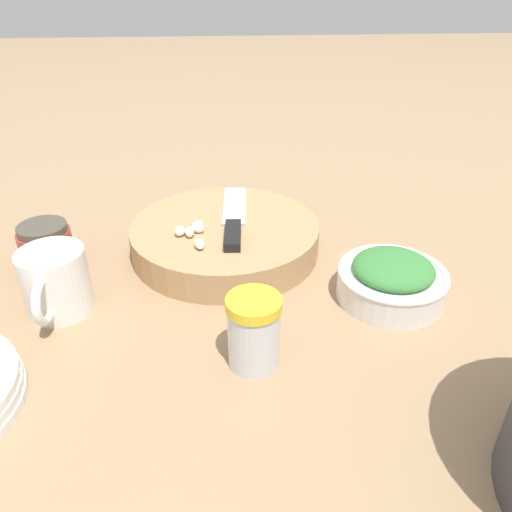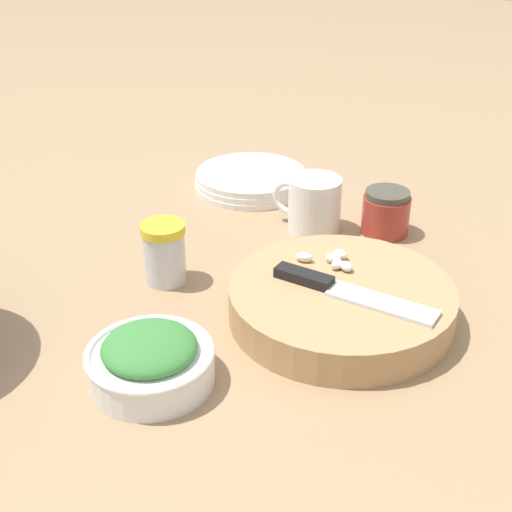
{
  "view_description": "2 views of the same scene",
  "coord_description": "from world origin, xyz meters",
  "px_view_note": "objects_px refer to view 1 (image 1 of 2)",
  "views": [
    {
      "loc": [
        0.03,
        0.54,
        0.38
      ],
      "look_at": [
        -0.01,
        -0.02,
        0.04
      ],
      "focal_mm": 35.0,
      "sensor_mm": 36.0,
      "label": 1
    },
    {
      "loc": [
        -0.67,
        -0.36,
        0.49
      ],
      "look_at": [
        -0.01,
        -0.01,
        0.08
      ],
      "focal_mm": 50.0,
      "sensor_mm": 36.0,
      "label": 2
    }
  ],
  "objects_px": {
    "cutting_board": "(225,238)",
    "garlic_cloves": "(193,232)",
    "spice_jar": "(256,331)",
    "herb_bowl": "(392,279)",
    "coffee_mug": "(55,282)",
    "honey_jar": "(47,248)",
    "chef_knife": "(234,219)"
  },
  "relations": [
    {
      "from": "chef_knife",
      "to": "honey_jar",
      "type": "distance_m",
      "value": 0.26
    },
    {
      "from": "garlic_cloves",
      "to": "herb_bowl",
      "type": "xyz_separation_m",
      "value": [
        -0.25,
        0.1,
        -0.02
      ]
    },
    {
      "from": "cutting_board",
      "to": "garlic_cloves",
      "type": "relative_size",
      "value": 3.43
    },
    {
      "from": "garlic_cloves",
      "to": "coffee_mug",
      "type": "bearing_deg",
      "value": 30.95
    },
    {
      "from": "garlic_cloves",
      "to": "herb_bowl",
      "type": "bearing_deg",
      "value": 158.14
    },
    {
      "from": "chef_knife",
      "to": "spice_jar",
      "type": "bearing_deg",
      "value": -83.28
    },
    {
      "from": "garlic_cloves",
      "to": "coffee_mug",
      "type": "relative_size",
      "value": 0.72
    },
    {
      "from": "honey_jar",
      "to": "cutting_board",
      "type": "bearing_deg",
      "value": -173.45
    },
    {
      "from": "chef_knife",
      "to": "coffee_mug",
      "type": "xyz_separation_m",
      "value": [
        0.22,
        0.14,
        -0.01
      ]
    },
    {
      "from": "spice_jar",
      "to": "herb_bowl",
      "type": "bearing_deg",
      "value": -149.57
    },
    {
      "from": "garlic_cloves",
      "to": "herb_bowl",
      "type": "height_order",
      "value": "same"
    },
    {
      "from": "garlic_cloves",
      "to": "honey_jar",
      "type": "xyz_separation_m",
      "value": [
        0.2,
        -0.0,
        -0.02
      ]
    },
    {
      "from": "herb_bowl",
      "to": "honey_jar",
      "type": "xyz_separation_m",
      "value": [
        0.46,
        -0.11,
        0.01
      ]
    },
    {
      "from": "herb_bowl",
      "to": "coffee_mug",
      "type": "relative_size",
      "value": 1.25
    },
    {
      "from": "chef_knife",
      "to": "garlic_cloves",
      "type": "height_order",
      "value": "same"
    },
    {
      "from": "chef_knife",
      "to": "herb_bowl",
      "type": "distance_m",
      "value": 0.24
    },
    {
      "from": "cutting_board",
      "to": "honey_jar",
      "type": "bearing_deg",
      "value": 6.55
    },
    {
      "from": "coffee_mug",
      "to": "herb_bowl",
      "type": "bearing_deg",
      "value": 179.43
    },
    {
      "from": "herb_bowl",
      "to": "coffee_mug",
      "type": "xyz_separation_m",
      "value": [
        0.42,
        -0.0,
        0.01
      ]
    },
    {
      "from": "spice_jar",
      "to": "coffee_mug",
      "type": "distance_m",
      "value": 0.26
    },
    {
      "from": "chef_knife",
      "to": "coffee_mug",
      "type": "height_order",
      "value": "coffee_mug"
    },
    {
      "from": "chef_knife",
      "to": "garlic_cloves",
      "type": "xyz_separation_m",
      "value": [
        0.06,
        0.04,
        0.0
      ]
    },
    {
      "from": "cutting_board",
      "to": "garlic_cloves",
      "type": "height_order",
      "value": "garlic_cloves"
    },
    {
      "from": "cutting_board",
      "to": "spice_jar",
      "type": "height_order",
      "value": "spice_jar"
    },
    {
      "from": "spice_jar",
      "to": "cutting_board",
      "type": "bearing_deg",
      "value": -83.54
    },
    {
      "from": "coffee_mug",
      "to": "honey_jar",
      "type": "distance_m",
      "value": 0.11
    },
    {
      "from": "garlic_cloves",
      "to": "honey_jar",
      "type": "bearing_deg",
      "value": -1.19
    },
    {
      "from": "garlic_cloves",
      "to": "spice_jar",
      "type": "bearing_deg",
      "value": 109.18
    },
    {
      "from": "garlic_cloves",
      "to": "honey_jar",
      "type": "relative_size",
      "value": 1.12
    },
    {
      "from": "honey_jar",
      "to": "garlic_cloves",
      "type": "bearing_deg",
      "value": 178.81
    },
    {
      "from": "chef_knife",
      "to": "garlic_cloves",
      "type": "bearing_deg",
      "value": -142.98
    },
    {
      "from": "chef_knife",
      "to": "spice_jar",
      "type": "distance_m",
      "value": 0.25
    }
  ]
}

